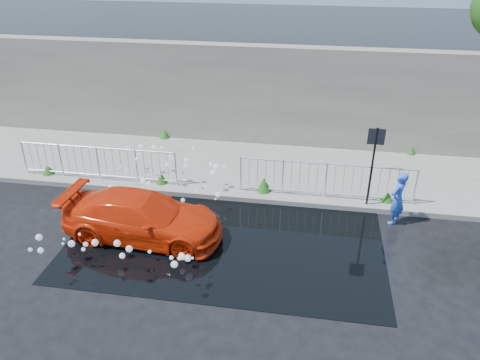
% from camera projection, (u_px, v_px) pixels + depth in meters
% --- Properties ---
extents(ground, '(90.00, 90.00, 0.00)m').
position_uv_depth(ground, '(198.00, 260.00, 11.39)').
color(ground, black).
rests_on(ground, ground).
extents(pavement, '(30.00, 4.00, 0.15)m').
position_uv_depth(pavement, '(234.00, 167.00, 15.70)').
color(pavement, slate).
rests_on(pavement, ground).
extents(curb, '(30.00, 0.25, 0.16)m').
position_uv_depth(curb, '(222.00, 196.00, 13.96)').
color(curb, slate).
rests_on(curb, ground).
extents(retaining_wall, '(30.00, 0.60, 3.50)m').
position_uv_depth(retaining_wall, '(244.00, 94.00, 16.76)').
color(retaining_wall, '#645E54').
rests_on(retaining_wall, pavement).
extents(puddle, '(8.00, 5.00, 0.01)m').
position_uv_depth(puddle, '(226.00, 238.00, 12.18)').
color(puddle, black).
rests_on(puddle, ground).
extents(sign_post, '(0.45, 0.06, 2.50)m').
position_uv_depth(sign_post, '(374.00, 155.00, 12.67)').
color(sign_post, black).
rests_on(sign_post, ground).
extents(railing_left, '(5.05, 0.05, 1.10)m').
position_uv_depth(railing_left, '(98.00, 162.00, 14.53)').
color(railing_left, silver).
rests_on(railing_left, pavement).
extents(railing_right, '(5.05, 0.05, 1.10)m').
position_uv_depth(railing_right, '(326.00, 179.00, 13.52)').
color(railing_right, silver).
rests_on(railing_right, pavement).
extents(weeds, '(12.17, 3.93, 0.45)m').
position_uv_depth(weeds, '(225.00, 168.00, 15.08)').
color(weeds, '#174211').
rests_on(weeds, pavement).
extents(water_spray, '(3.58, 5.76, 1.08)m').
position_uv_depth(water_spray, '(151.00, 198.00, 12.59)').
color(water_spray, white).
rests_on(water_spray, ground).
extents(red_car, '(4.21, 1.88, 1.20)m').
position_uv_depth(red_car, '(143.00, 217.00, 11.99)').
color(red_car, red).
rests_on(red_car, ground).
extents(person, '(0.61, 0.67, 1.53)m').
position_uv_depth(person, '(398.00, 198.00, 12.49)').
color(person, blue).
rests_on(person, ground).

